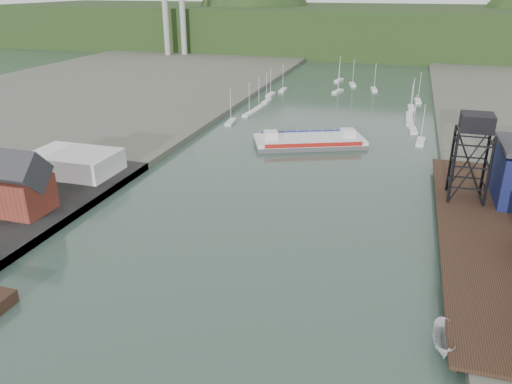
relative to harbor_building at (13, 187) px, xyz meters
The scene contains 9 objects.
east_pier 80.52m from the harbor_building, 10.75° to the left, with size 14.00×70.00×2.45m.
harbor_building is the anchor object (origin of this frame).
white_shed 20.22m from the harbor_building, 95.71° to the left, with size 18.00×12.00×4.50m, color silver.
lift_tower 82.49m from the harbor_building, 19.98° to the left, with size 6.50×6.50×16.00m.
marina_sailboats 116.48m from the harbor_building, 68.79° to the left, with size 57.71×92.65×0.90m.
smokestacks 213.72m from the harbor_building, 107.54° to the left, with size 11.20×8.20×60.00m.
distant_hills 274.04m from the harbor_building, 82.02° to the left, with size 500.00×120.00×80.00m.
chain_ferry 72.14m from the harbor_building, 54.69° to the left, with size 30.51×21.33×4.08m.
motorboat 73.46m from the harbor_building, 11.54° to the right, with size 2.47×6.56×2.53m, color silver.
Camera 1 is at (22.46, -35.35, 39.24)m, focal length 35.00 mm.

